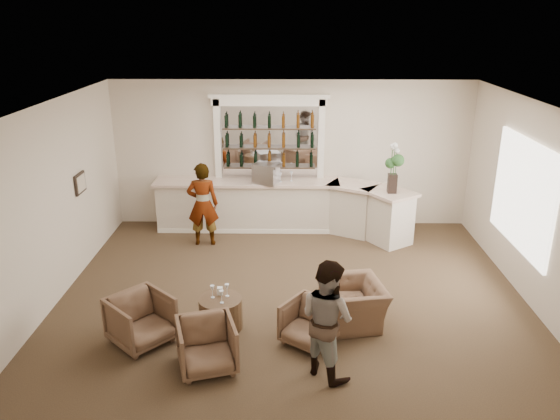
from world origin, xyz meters
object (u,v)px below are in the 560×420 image
Objects in this scene: armchair_center at (207,346)px; flower_vase at (394,165)px; guest at (327,318)px; armchair_far at (353,303)px; espresso_machine at (266,173)px; armchair_right at (309,323)px; bar_counter at (284,207)px; armchair_left at (141,320)px; cocktail_table at (221,313)px; sommelier at (203,204)px.

armchair_center is 5.66m from flower_vase.
armchair_far is (0.52, 1.31, -0.50)m from guest.
guest is at bearing -59.48° from espresso_machine.
armchair_center is 1.09× the size of armchair_right.
bar_counter is 3.42× the size of guest.
flower_vase is at bearing -5.00° from armchair_left.
espresso_machine is (0.55, 4.00, 1.11)m from cocktail_table.
bar_counter is 4.04m from armchair_far.
armchair_left is at bearing -138.50° from flower_vase.
espresso_machine is (-0.81, 4.39, 1.03)m from armchair_right.
armchair_center is 5.18m from espresso_machine.
armchair_left is at bearing -143.92° from armchair_right.
flower_vase reaches higher than armchair_center.
armchair_center is 1.56× the size of espresso_machine.
flower_vase is (3.18, 3.38, 1.48)m from cocktail_table.
armchair_center is at bearing 94.82° from sommelier.
sommelier is 4.02m from flower_vase.
armchair_center is at bearing -76.68° from armchair_left.
armchair_right is 0.69× the size of flower_vase.
bar_counter is at bearing 62.15° from armchair_center.
armchair_far is at bearing 5.38° from cocktail_table.
armchair_right is (0.42, -4.47, -0.25)m from bar_counter.
guest is 1.63× the size of armchair_far.
armchair_far is at bearing 13.50° from armchair_center.
guest is at bearing -39.23° from armchair_right.
armchair_right is 4.42m from flower_vase.
armchair_far is at bearing 74.83° from armchair_right.
bar_counter is 4.96m from armchair_left.
bar_counter is at bearing 29.79° from espresso_machine.
flower_vase is (3.93, 0.09, 0.84)m from sommelier.
cocktail_table is 3.43m from sommelier.
armchair_right is at bearing 115.73° from sommelier.
flower_vase reaches higher than sommelier.
armchair_center is (1.06, -0.62, -0.02)m from armchair_left.
armchair_left is at bearing 80.08° from sommelier.
flower_vase is (4.31, 3.81, 1.36)m from armchair_left.
cocktail_table is 2.09m from armchair_far.
sommelier is 2.47× the size of armchair_right.
bar_counter is at bearing 162.78° from flower_vase.
armchair_far is 3.65m from flower_vase.
espresso_machine is (-0.40, -0.07, 0.79)m from bar_counter.
espresso_machine is at bearing 22.75° from armchair_left.
cocktail_table is at bearing -25.43° from armchair_left.
sommelier is 4.96m from guest.
cocktail_table is 0.66× the size of armchair_far.
armchair_left is 0.81× the size of armchair_far.
guest is at bearing -109.84° from flower_vase.
sommelier is 1.06× the size of guest.
sommelier is 4.22m from armchair_far.
armchair_center reaches higher than armchair_far.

